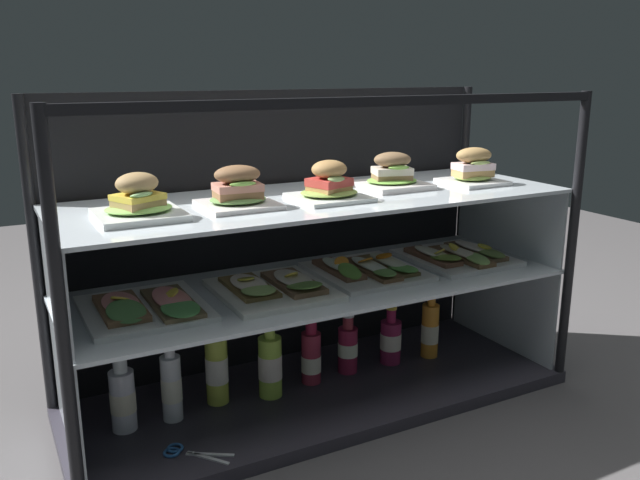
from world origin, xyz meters
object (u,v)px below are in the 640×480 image
at_px(juice_bottle_back_right, 270,365).
at_px(juice_bottle_back_left, 123,398).
at_px(open_sandwich_tray_mid_right, 458,256).
at_px(juice_bottle_front_fourth, 311,356).
at_px(plated_roll_sandwich_mid_left, 238,191).
at_px(open_sandwich_tray_near_left_corner, 368,269).
at_px(juice_bottle_front_right_end, 217,369).
at_px(plated_roll_sandwich_near_left_corner, 329,186).
at_px(plated_roll_sandwich_right_of_center, 473,170).
at_px(plated_roll_sandwich_far_left, 392,176).
at_px(plated_roll_sandwich_near_right_corner, 138,203).
at_px(juice_bottle_front_left_end, 171,387).
at_px(juice_bottle_back_center, 391,340).
at_px(kitchen_scissors, 182,452).
at_px(juice_bottle_front_second, 430,330).
at_px(juice_bottle_front_middle, 348,347).
at_px(open_sandwich_tray_far_left, 274,287).
at_px(open_sandwich_tray_center, 146,306).

bearing_deg(juice_bottle_back_right, juice_bottle_back_left, 178.68).
height_order(open_sandwich_tray_mid_right, juice_bottle_front_fourth, open_sandwich_tray_mid_right).
bearing_deg(plated_roll_sandwich_mid_left, open_sandwich_tray_near_left_corner, 4.01).
bearing_deg(juice_bottle_back_right, juice_bottle_front_right_end, 166.57).
bearing_deg(plated_roll_sandwich_near_left_corner, plated_roll_sandwich_right_of_center, 1.61).
bearing_deg(plated_roll_sandwich_far_left, open_sandwich_tray_mid_right, -8.12).
distance_m(plated_roll_sandwich_near_right_corner, open_sandwich_tray_near_left_corner, 0.74).
relative_size(plated_roll_sandwich_near_right_corner, plated_roll_sandwich_right_of_center, 1.17).
height_order(open_sandwich_tray_near_left_corner, juice_bottle_front_left_end, open_sandwich_tray_near_left_corner).
bearing_deg(open_sandwich_tray_near_left_corner, juice_bottle_back_right, 174.69).
relative_size(juice_bottle_back_center, kitchen_scissors, 1.16).
bearing_deg(juice_bottle_back_left, plated_roll_sandwich_mid_left, -12.16).
bearing_deg(juice_bottle_front_second, plated_roll_sandwich_mid_left, -174.78).
distance_m(plated_roll_sandwich_near_left_corner, juice_bottle_front_fourth, 0.56).
distance_m(plated_roll_sandwich_near_right_corner, plated_roll_sandwich_mid_left, 0.26).
bearing_deg(juice_bottle_front_middle, juice_bottle_front_fourth, -175.63).
height_order(juice_bottle_front_right_end, juice_bottle_back_center, juice_bottle_front_right_end).
relative_size(plated_roll_sandwich_right_of_center, open_sandwich_tray_near_left_corner, 0.52).
height_order(open_sandwich_tray_mid_right, juice_bottle_front_left_end, open_sandwich_tray_mid_right).
xyz_separation_m(open_sandwich_tray_mid_right, juice_bottle_front_left_end, (-0.96, 0.04, -0.26)).
height_order(juice_bottle_back_left, juice_bottle_front_right_end, juice_bottle_front_right_end).
height_order(plated_roll_sandwich_far_left, juice_bottle_back_left, plated_roll_sandwich_far_left).
xyz_separation_m(juice_bottle_back_right, juice_bottle_front_second, (0.59, 0.00, -0.00)).
bearing_deg(open_sandwich_tray_far_left, kitchen_scissors, -158.60).
relative_size(plated_roll_sandwich_near_left_corner, juice_bottle_back_left, 0.85).
bearing_deg(juice_bottle_back_right, plated_roll_sandwich_near_right_corner, -169.07).
bearing_deg(juice_bottle_front_fourth, open_sandwich_tray_mid_right, -7.02).
height_order(open_sandwich_tray_far_left, juice_bottle_back_right, open_sandwich_tray_far_left).
xyz_separation_m(plated_roll_sandwich_mid_left, juice_bottle_front_fourth, (0.25, 0.08, -0.56)).
distance_m(open_sandwich_tray_near_left_corner, juice_bottle_front_second, 0.38).
bearing_deg(plated_roll_sandwich_right_of_center, juice_bottle_back_right, 174.41).
relative_size(plated_roll_sandwich_near_left_corner, open_sandwich_tray_center, 0.58).
distance_m(plated_roll_sandwich_mid_left, open_sandwich_tray_mid_right, 0.82).
height_order(plated_roll_sandwich_near_left_corner, open_sandwich_tray_near_left_corner, plated_roll_sandwich_near_left_corner).
xyz_separation_m(plated_roll_sandwich_mid_left, juice_bottle_front_middle, (0.39, 0.09, -0.56)).
bearing_deg(open_sandwich_tray_far_left, plated_roll_sandwich_near_left_corner, -10.41).
distance_m(plated_roll_sandwich_right_of_center, juice_bottle_front_right_end, 1.00).
bearing_deg(plated_roll_sandwich_right_of_center, open_sandwich_tray_mid_right, 128.35).
relative_size(open_sandwich_tray_center, juice_bottle_front_middle, 1.65).
xyz_separation_m(plated_roll_sandwich_right_of_center, kitchen_scissors, (-1.00, -0.11, -0.64)).
height_order(juice_bottle_front_right_end, juice_bottle_front_fourth, juice_bottle_front_right_end).
height_order(plated_roll_sandwich_far_left, juice_bottle_front_fourth, plated_roll_sandwich_far_left).
distance_m(plated_roll_sandwich_mid_left, open_sandwich_tray_near_left_corner, 0.51).
xyz_separation_m(plated_roll_sandwich_near_right_corner, juice_bottle_front_fourth, (0.52, 0.09, -0.55)).
relative_size(plated_roll_sandwich_mid_left, plated_roll_sandwich_right_of_center, 1.09).
relative_size(open_sandwich_tray_near_left_corner, juice_bottle_front_left_end, 1.46).
bearing_deg(juice_bottle_front_right_end, open_sandwich_tray_mid_right, -5.53).
bearing_deg(plated_roll_sandwich_right_of_center, open_sandwich_tray_center, 178.69).
relative_size(plated_roll_sandwich_right_of_center, juice_bottle_front_second, 0.75).
xyz_separation_m(juice_bottle_front_right_end, juice_bottle_back_center, (0.60, -0.01, -0.03)).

